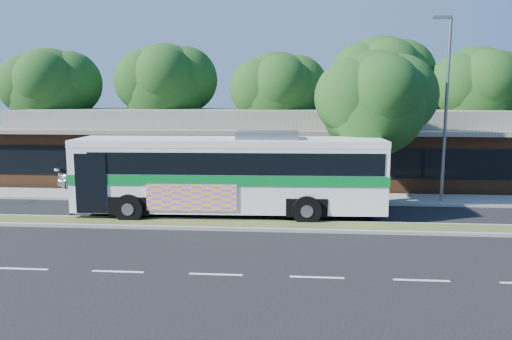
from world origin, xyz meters
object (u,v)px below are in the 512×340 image
Objects in this scene: sedan at (99,177)px; sidewalk_tree at (381,101)px; transit_bus at (231,169)px; lamp_post at (446,104)px.

sidewalk_tree reaches higher than sedan.
transit_bus is 2.99× the size of sedan.
transit_bus is (-10.07, -3.60, -2.81)m from lamp_post.
lamp_post reaches higher than transit_bus.
sedan is 0.61× the size of sidewalk_tree.
sidewalk_tree is at bearing -169.75° from lamp_post.
sidewalk_tree is (6.87, 3.02, 2.95)m from transit_bus.
lamp_post is 1.22× the size of sidewalk_tree.
sedan is at bearing 168.89° from sidewalk_tree.
lamp_post reaches higher than sidewalk_tree.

